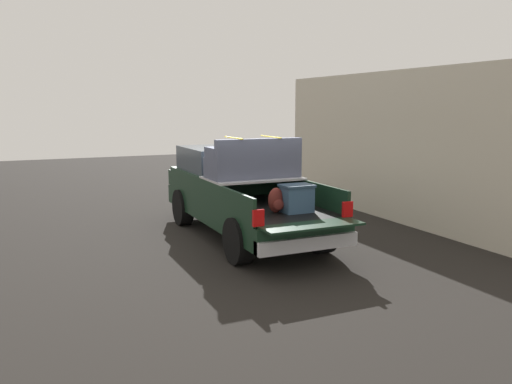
# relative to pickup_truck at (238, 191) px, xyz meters

# --- Properties ---
(ground_plane) EXTENTS (40.00, 40.00, 0.00)m
(ground_plane) POSITION_rel_pickup_truck_xyz_m (-0.39, 0.00, -0.98)
(ground_plane) COLOR black
(pickup_truck) EXTENTS (6.05, 2.06, 2.23)m
(pickup_truck) POSITION_rel_pickup_truck_xyz_m (0.00, 0.00, 0.00)
(pickup_truck) COLOR black
(pickup_truck) RESTS_ON ground_plane
(building_facade) EXTENTS (10.00, 0.36, 3.72)m
(building_facade) POSITION_rel_pickup_truck_xyz_m (-0.34, -4.18, 0.88)
(building_facade) COLOR beige
(building_facade) RESTS_ON ground_plane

